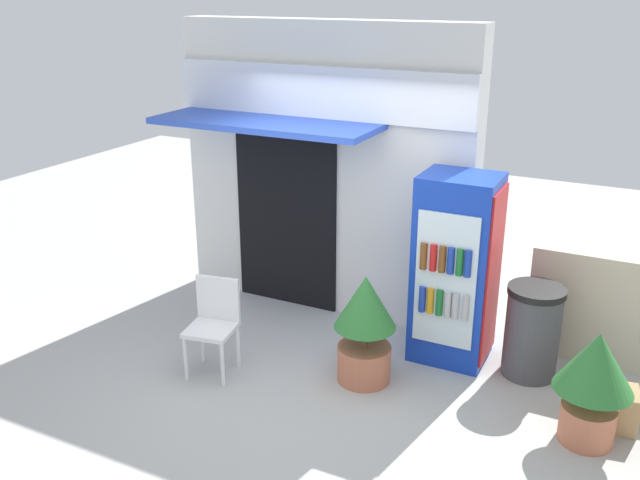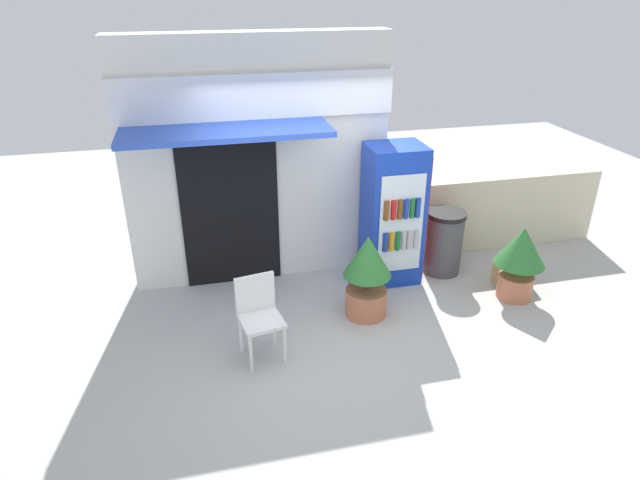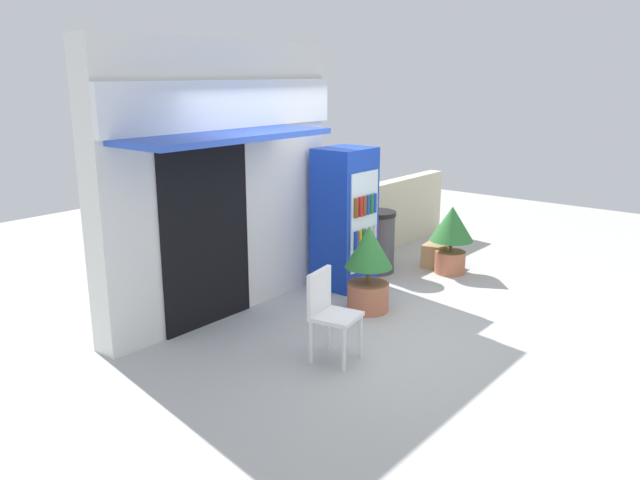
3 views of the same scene
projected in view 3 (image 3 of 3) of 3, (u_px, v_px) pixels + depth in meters
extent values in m
plane|color=#B2B2AD|center=(365.00, 328.00, 6.83)|extent=(16.00, 16.00, 0.00)
cube|color=silver|center=(220.00, 181.00, 7.00)|extent=(3.18, 0.33, 3.00)
cube|color=white|center=(230.00, 104.00, 6.66)|extent=(3.18, 0.08, 0.50)
cube|color=blue|center=(228.00, 136.00, 6.23)|extent=(2.24, 0.80, 0.06)
cube|color=black|center=(206.00, 234.00, 6.73)|extent=(1.17, 0.03, 2.00)
cube|color=#1438B2|center=(344.00, 218.00, 8.01)|extent=(0.68, 0.58, 1.76)
cube|color=silver|center=(364.00, 222.00, 7.83)|extent=(0.54, 0.02, 1.23)
cube|color=red|center=(360.00, 213.00, 8.28)|extent=(0.02, 0.52, 1.59)
cylinder|color=#1938A5|center=(356.00, 241.00, 7.73)|extent=(0.06, 0.06, 0.24)
cylinder|color=orange|center=(359.00, 240.00, 7.78)|extent=(0.06, 0.06, 0.24)
cylinder|color=#196B2D|center=(363.00, 239.00, 7.84)|extent=(0.06, 0.06, 0.24)
cylinder|color=#B2B2B7|center=(367.00, 237.00, 7.90)|extent=(0.06, 0.06, 0.24)
cylinder|color=#B2B2B7|center=(370.00, 236.00, 7.95)|extent=(0.06, 0.06, 0.24)
cylinder|color=#B2B2B7|center=(374.00, 235.00, 8.02)|extent=(0.06, 0.06, 0.24)
cylinder|color=brown|center=(356.00, 208.00, 7.61)|extent=(0.06, 0.06, 0.24)
cylinder|color=red|center=(360.00, 207.00, 7.68)|extent=(0.06, 0.06, 0.24)
cylinder|color=brown|center=(364.00, 206.00, 7.74)|extent=(0.06, 0.06, 0.24)
cylinder|color=#1938A5|center=(367.00, 205.00, 7.80)|extent=(0.06, 0.06, 0.24)
cylinder|color=#196B2D|center=(371.00, 204.00, 7.86)|extent=(0.06, 0.06, 0.24)
cylinder|color=#1938A5|center=(374.00, 203.00, 7.91)|extent=(0.06, 0.06, 0.24)
cylinder|color=white|center=(344.00, 350.00, 5.81)|extent=(0.04, 0.04, 0.42)
cylinder|color=white|center=(361.00, 336.00, 6.11)|extent=(0.04, 0.04, 0.42)
cylinder|color=white|center=(311.00, 342.00, 5.98)|extent=(0.04, 0.04, 0.42)
cylinder|color=white|center=(328.00, 329.00, 6.28)|extent=(0.04, 0.04, 0.42)
cube|color=white|center=(336.00, 317.00, 5.99)|extent=(0.47, 0.47, 0.04)
cube|color=white|center=(319.00, 291.00, 6.01)|extent=(0.41, 0.11, 0.41)
cylinder|color=#BC6B4C|center=(368.00, 297.00, 7.31)|extent=(0.47, 0.47, 0.33)
cylinder|color=brown|center=(368.00, 275.00, 7.25)|extent=(0.05, 0.05, 0.19)
cone|color=#2D7533|center=(369.00, 247.00, 7.16)|extent=(0.54, 0.54, 0.47)
cylinder|color=#BC6B4C|center=(450.00, 262.00, 8.70)|extent=(0.41, 0.41, 0.30)
cylinder|color=brown|center=(451.00, 246.00, 8.64)|extent=(0.05, 0.05, 0.15)
cone|color=#2D7533|center=(452.00, 223.00, 8.56)|extent=(0.59, 0.59, 0.47)
cylinder|color=#47474C|center=(377.00, 244.00, 8.68)|extent=(0.48, 0.48, 0.79)
cylinder|color=black|center=(378.00, 213.00, 8.58)|extent=(0.50, 0.50, 0.06)
cube|color=beige|center=(392.00, 214.00, 9.89)|extent=(2.69, 0.22, 1.05)
cube|color=tan|center=(436.00, 255.00, 8.98)|extent=(0.44, 0.36, 0.33)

